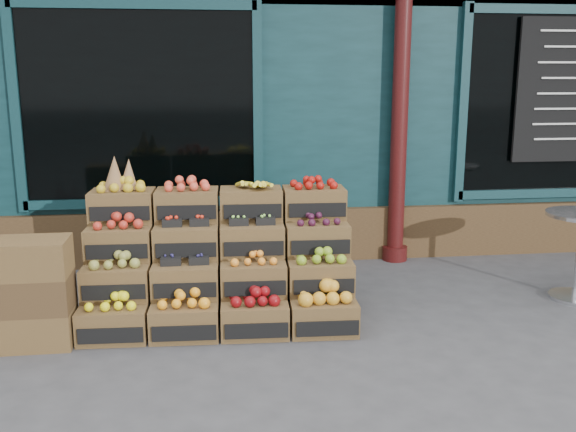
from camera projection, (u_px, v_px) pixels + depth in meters
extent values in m
plane|color=#3E3E40|center=(323.00, 335.00, 5.23)|extent=(60.00, 60.00, 0.00)
cube|color=#0F2F33|center=(265.00, 53.00, 9.75)|extent=(12.00, 6.00, 4.80)
cube|color=#0F2F33|center=(289.00, 128.00, 7.08)|extent=(12.00, 0.12, 3.00)
cube|color=#45301B|center=(289.00, 235.00, 7.28)|extent=(12.00, 0.18, 0.60)
cube|color=black|center=(139.00, 106.00, 6.77)|extent=(2.40, 0.06, 2.00)
cube|color=black|center=(566.00, 104.00, 7.35)|extent=(2.40, 0.06, 2.00)
cylinder|color=#3A0D0D|center=(400.00, 119.00, 7.01)|extent=(0.18, 0.18, 3.20)
cube|color=black|center=(571.00, 91.00, 7.23)|extent=(1.30, 0.04, 1.60)
cube|color=brown|center=(114.00, 323.00, 5.14)|extent=(0.56, 0.40, 0.27)
cube|color=black|center=(109.00, 336.00, 4.95)|extent=(0.50, 0.04, 0.12)
cube|color=yellow|center=(112.00, 301.00, 5.10)|extent=(0.45, 0.30, 0.09)
cube|color=brown|center=(185.00, 320.00, 5.18)|extent=(0.56, 0.40, 0.27)
cube|color=black|center=(183.00, 333.00, 4.99)|extent=(0.50, 0.04, 0.12)
cube|color=orange|center=(184.00, 299.00, 5.14)|extent=(0.45, 0.30, 0.10)
cube|color=brown|center=(255.00, 318.00, 5.23)|extent=(0.56, 0.40, 0.27)
cube|color=black|center=(256.00, 331.00, 5.04)|extent=(0.50, 0.04, 0.12)
cube|color=maroon|center=(254.00, 296.00, 5.19)|extent=(0.45, 0.30, 0.10)
cube|color=brown|center=(323.00, 316.00, 5.28)|extent=(0.56, 0.40, 0.27)
cube|color=black|center=(327.00, 329.00, 5.09)|extent=(0.50, 0.04, 0.12)
cube|color=orange|center=(324.00, 293.00, 5.23)|extent=(0.45, 0.30, 0.13)
cube|color=brown|center=(117.00, 281.00, 5.30)|extent=(0.56, 0.40, 0.27)
cube|color=black|center=(113.00, 292.00, 5.11)|extent=(0.50, 0.04, 0.12)
cube|color=olive|center=(116.00, 260.00, 5.26)|extent=(0.45, 0.30, 0.09)
cube|color=brown|center=(186.00, 279.00, 5.35)|extent=(0.56, 0.40, 0.27)
cube|color=black|center=(184.00, 291.00, 5.16)|extent=(0.50, 0.04, 0.12)
cube|color=#231F4F|center=(185.00, 262.00, 5.32)|extent=(0.45, 0.30, 0.03)
cube|color=brown|center=(253.00, 278.00, 5.39)|extent=(0.56, 0.40, 0.27)
cube|color=black|center=(254.00, 289.00, 5.21)|extent=(0.50, 0.04, 0.12)
cube|color=orange|center=(253.00, 258.00, 5.36)|extent=(0.45, 0.30, 0.07)
cube|color=brown|center=(320.00, 276.00, 5.44)|extent=(0.56, 0.40, 0.27)
cube|color=black|center=(323.00, 287.00, 5.25)|extent=(0.50, 0.04, 0.12)
cube|color=olive|center=(320.00, 255.00, 5.40)|extent=(0.45, 0.30, 0.09)
cube|color=brown|center=(120.00, 242.00, 5.47)|extent=(0.56, 0.40, 0.27)
cube|color=black|center=(116.00, 252.00, 5.28)|extent=(0.50, 0.04, 0.12)
cube|color=#AE2A1D|center=(119.00, 222.00, 5.43)|extent=(0.45, 0.30, 0.09)
cube|color=brown|center=(187.00, 241.00, 5.51)|extent=(0.56, 0.40, 0.27)
cube|color=black|center=(185.00, 250.00, 5.32)|extent=(0.50, 0.04, 0.12)
cube|color=red|center=(186.00, 224.00, 5.48)|extent=(0.45, 0.30, 0.04)
cube|color=brown|center=(252.00, 240.00, 5.56)|extent=(0.56, 0.40, 0.27)
cube|color=black|center=(253.00, 249.00, 5.37)|extent=(0.50, 0.04, 0.12)
cube|color=#8DD751|center=(252.00, 223.00, 5.53)|extent=(0.45, 0.30, 0.03)
cube|color=brown|center=(317.00, 238.00, 5.61)|extent=(0.56, 0.40, 0.27)
cube|color=black|center=(320.00, 247.00, 5.42)|extent=(0.50, 0.04, 0.12)
cube|color=#371026|center=(317.00, 219.00, 5.57)|extent=(0.45, 0.30, 0.07)
cube|color=brown|center=(122.00, 206.00, 5.63)|extent=(0.56, 0.40, 0.27)
cube|color=black|center=(119.00, 214.00, 5.44)|extent=(0.50, 0.04, 0.12)
cube|color=gold|center=(121.00, 185.00, 5.59)|extent=(0.45, 0.30, 0.09)
cube|color=brown|center=(187.00, 205.00, 5.68)|extent=(0.56, 0.40, 0.27)
cube|color=black|center=(186.00, 212.00, 5.49)|extent=(0.50, 0.04, 0.12)
cube|color=#D84731|center=(187.00, 185.00, 5.64)|extent=(0.45, 0.30, 0.09)
cube|color=brown|center=(251.00, 204.00, 5.72)|extent=(0.56, 0.40, 0.27)
cube|color=black|center=(252.00, 211.00, 5.53)|extent=(0.50, 0.04, 0.12)
cube|color=yellow|center=(251.00, 184.00, 5.69)|extent=(0.45, 0.30, 0.08)
cube|color=brown|center=(314.00, 203.00, 5.77)|extent=(0.56, 0.40, 0.27)
cube|color=black|center=(317.00, 210.00, 5.58)|extent=(0.50, 0.04, 0.12)
cube|color=#9C110C|center=(314.00, 183.00, 5.73)|extent=(0.45, 0.30, 0.08)
cube|color=#45301B|center=(220.00, 309.00, 5.43)|extent=(2.25, 0.46, 0.27)
cube|color=#45301B|center=(221.00, 285.00, 5.63)|extent=(2.25, 0.46, 0.54)
cube|color=#45301B|center=(221.00, 263.00, 5.82)|extent=(2.25, 0.46, 0.82)
cone|color=olive|center=(114.00, 173.00, 5.56)|extent=(0.19, 0.19, 0.31)
cone|color=olive|center=(129.00, 174.00, 5.62)|extent=(0.17, 0.17, 0.27)
cube|color=brown|center=(37.00, 328.00, 5.02)|extent=(0.57, 0.40, 0.29)
cube|color=#45301B|center=(34.00, 293.00, 4.96)|extent=(0.57, 0.40, 0.29)
cube|color=brown|center=(31.00, 258.00, 4.90)|extent=(0.57, 0.40, 0.29)
cylinder|color=silver|center=(575.00, 297.00, 6.08)|extent=(0.49, 0.49, 0.03)
imported|color=#164E25|center=(157.00, 174.00, 7.65)|extent=(0.78, 0.64, 1.83)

